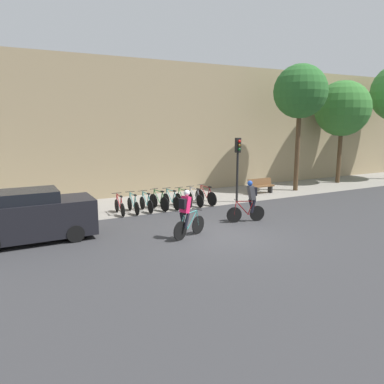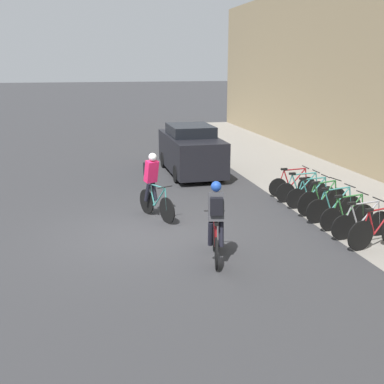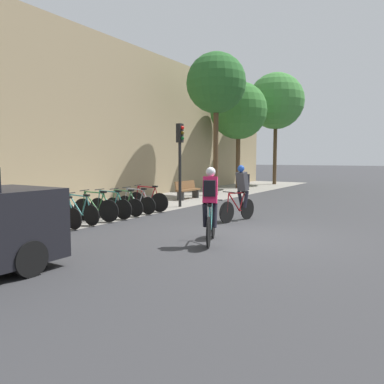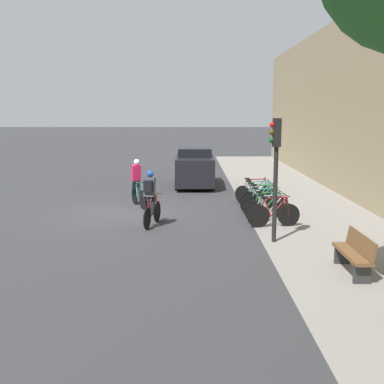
# 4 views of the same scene
# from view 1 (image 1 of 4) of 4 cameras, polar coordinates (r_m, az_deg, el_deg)

# --- Properties ---
(ground) EXTENTS (200.00, 200.00, 0.00)m
(ground) POSITION_cam_1_polar(r_m,az_deg,el_deg) (14.08, 4.98, -6.73)
(ground) COLOR #333335
(kerb_strip) EXTENTS (44.00, 4.50, 0.01)m
(kerb_strip) POSITION_cam_1_polar(r_m,az_deg,el_deg) (19.90, -5.57, -1.57)
(kerb_strip) COLOR gray
(kerb_strip) RESTS_ON ground
(building_facade) EXTENTS (44.00, 0.60, 7.64)m
(building_facade) POSITION_cam_1_polar(r_m,az_deg,el_deg) (21.85, -8.33, 9.54)
(building_facade) COLOR #9E8966
(building_facade) RESTS_ON ground
(cyclist_pink) EXTENTS (1.61, 0.75, 1.79)m
(cyclist_pink) POSITION_cam_1_polar(r_m,az_deg,el_deg) (13.58, -0.83, -3.20)
(cyclist_pink) COLOR black
(cyclist_pink) RESTS_ON ground
(cyclist_grey) EXTENTS (1.68, 0.58, 1.77)m
(cyclist_grey) POSITION_cam_1_polar(r_m,az_deg,el_deg) (16.01, 8.81, -1.20)
(cyclist_grey) COLOR black
(cyclist_grey) RESTS_ON ground
(parked_bike_0) EXTENTS (0.46, 1.59, 0.94)m
(parked_bike_0) POSITION_cam_1_polar(r_m,az_deg,el_deg) (17.53, -10.98, -2.14)
(parked_bike_0) COLOR black
(parked_bike_0) RESTS_ON ground
(parked_bike_1) EXTENTS (0.46, 1.67, 0.94)m
(parked_bike_1) POSITION_cam_1_polar(r_m,az_deg,el_deg) (17.72, -8.96, -1.92)
(parked_bike_1) COLOR black
(parked_bike_1) RESTS_ON ground
(parked_bike_2) EXTENTS (0.46, 1.61, 0.94)m
(parked_bike_2) POSITION_cam_1_polar(r_m,az_deg,el_deg) (17.93, -6.98, -1.72)
(parked_bike_2) COLOR black
(parked_bike_2) RESTS_ON ground
(parked_bike_3) EXTENTS (0.48, 1.66, 0.99)m
(parked_bike_3) POSITION_cam_1_polar(r_m,az_deg,el_deg) (18.16, -5.06, -1.43)
(parked_bike_3) COLOR black
(parked_bike_3) RESTS_ON ground
(parked_bike_4) EXTENTS (0.46, 1.71, 0.97)m
(parked_bike_4) POSITION_cam_1_polar(r_m,az_deg,el_deg) (18.42, -3.19, -1.27)
(parked_bike_4) COLOR black
(parked_bike_4) RESTS_ON ground
(parked_bike_5) EXTENTS (0.46, 1.58, 0.94)m
(parked_bike_5) POSITION_cam_1_polar(r_m,az_deg,el_deg) (18.70, -1.37, -1.13)
(parked_bike_5) COLOR black
(parked_bike_5) RESTS_ON ground
(parked_bike_6) EXTENTS (0.46, 1.66, 0.95)m
(parked_bike_6) POSITION_cam_1_polar(r_m,az_deg,el_deg) (18.99, 0.40, -0.93)
(parked_bike_6) COLOR black
(parked_bike_6) RESTS_ON ground
(parked_bike_7) EXTENTS (0.46, 1.68, 0.99)m
(parked_bike_7) POSITION_cam_1_polar(r_m,az_deg,el_deg) (19.30, 2.11, -0.67)
(parked_bike_7) COLOR black
(parked_bike_7) RESTS_ON ground
(traffic_light_pole) EXTENTS (0.26, 0.30, 3.39)m
(traffic_light_pole) POSITION_cam_1_polar(r_m,az_deg,el_deg) (19.69, 6.99, 5.20)
(traffic_light_pole) COLOR black
(traffic_light_pole) RESTS_ON ground
(bench) EXTENTS (1.68, 0.44, 0.89)m
(bench) POSITION_cam_1_polar(r_m,az_deg,el_deg) (22.56, 10.43, 0.95)
(bench) COLOR brown
(bench) RESTS_ON ground
(parked_car) EXTENTS (4.30, 1.84, 1.85)m
(parked_car) POSITION_cam_1_polar(r_m,az_deg,el_deg) (14.41, -23.35, -3.48)
(parked_car) COLOR black
(parked_car) RESTS_ON ground
(street_tree_0) EXTENTS (3.19, 3.19, 7.58)m
(street_tree_0) POSITION_cam_1_polar(r_m,az_deg,el_deg) (23.89, 16.18, 14.42)
(street_tree_0) COLOR #4C3823
(street_tree_0) RESTS_ON ground
(street_tree_1) EXTENTS (3.72, 3.72, 6.96)m
(street_tree_1) POSITION_cam_1_polar(r_m,az_deg,el_deg) (27.91, 21.98, 11.69)
(street_tree_1) COLOR #4C3823
(street_tree_1) RESTS_ON ground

